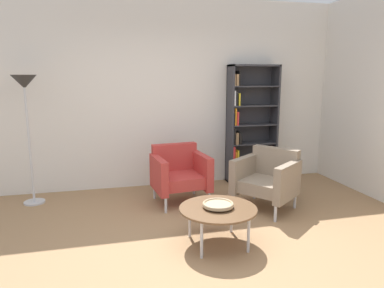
# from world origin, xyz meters

# --- Properties ---
(ground_plane) EXTENTS (8.32, 8.32, 0.00)m
(ground_plane) POSITION_xyz_m (0.00, 0.00, 0.00)
(ground_plane) COLOR #9E7751
(plaster_back_panel) EXTENTS (6.40, 0.12, 2.90)m
(plaster_back_panel) POSITION_xyz_m (0.00, 2.46, 1.45)
(plaster_back_panel) COLOR silver
(plaster_back_panel) RESTS_ON ground_plane
(bookshelf_tall) EXTENTS (0.80, 0.30, 1.90)m
(bookshelf_tall) POSITION_xyz_m (1.37, 2.25, 0.91)
(bookshelf_tall) COLOR #333338
(bookshelf_tall) RESTS_ON ground_plane
(coffee_table_low) EXTENTS (0.80, 0.80, 0.40)m
(coffee_table_low) POSITION_xyz_m (0.19, 0.20, 0.37)
(coffee_table_low) COLOR brown
(coffee_table_low) RESTS_ON ground_plane
(decorative_bowl) EXTENTS (0.32, 0.32, 0.05)m
(decorative_bowl) POSITION_xyz_m (0.19, 0.20, 0.43)
(decorative_bowl) COLOR tan
(decorative_bowl) RESTS_ON coffee_table_low
(armchair_spare_guest) EXTENTS (0.78, 0.73, 0.78)m
(armchair_spare_guest) POSITION_xyz_m (0.08, 1.56, 0.41)
(armchair_spare_guest) COLOR #B73833
(armchair_spare_guest) RESTS_ON ground_plane
(armchair_near_window) EXTENTS (0.94, 0.95, 0.78)m
(armchair_near_window) POSITION_xyz_m (1.14, 1.03, 0.41)
(armchair_near_window) COLOR gray
(armchair_near_window) RESTS_ON ground_plane
(floor_lamp_torchiere) EXTENTS (0.32, 0.32, 1.74)m
(floor_lamp_torchiere) POSITION_xyz_m (-1.88, 1.98, 1.45)
(floor_lamp_torchiere) COLOR silver
(floor_lamp_torchiere) RESTS_ON ground_plane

